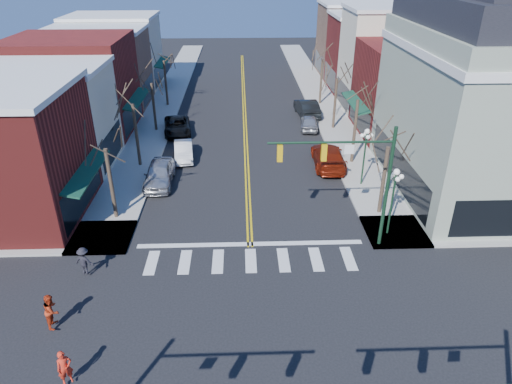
{
  "coord_description": "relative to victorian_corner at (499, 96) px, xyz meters",
  "views": [
    {
      "loc": [
        -0.44,
        -14.14,
        14.95
      ],
      "look_at": [
        0.38,
        8.95,
        2.8
      ],
      "focal_mm": 32.0,
      "sensor_mm": 36.0,
      "label": 1
    }
  ],
  "objects": [
    {
      "name": "ground",
      "position": [
        -16.5,
        -14.5,
        -6.66
      ],
      "size": [
        160.0,
        160.0,
        0.0
      ],
      "primitive_type": "plane",
      "color": "black",
      "rests_on": "ground"
    },
    {
      "name": "sidewalk_left",
      "position": [
        -25.25,
        5.5,
        -6.58
      ],
      "size": [
        3.5,
        70.0,
        0.15
      ],
      "primitive_type": "cube",
      "color": "#9E9B93",
      "rests_on": "ground"
    },
    {
      "name": "sidewalk_right",
      "position": [
        -7.75,
        5.5,
        -6.58
      ],
      "size": [
        3.5,
        70.0,
        0.15
      ],
      "primitive_type": "cube",
      "color": "#9E9B93",
      "rests_on": "ground"
    },
    {
      "name": "bldg_left_stucco_a",
      "position": [
        -32.0,
        5.0,
        -2.91
      ],
      "size": [
        10.0,
        7.0,
        7.5
      ],
      "primitive_type": "cube",
      "color": "beige",
      "rests_on": "ground"
    },
    {
      "name": "bldg_left_brick_b",
      "position": [
        -32.0,
        13.0,
        -2.41
      ],
      "size": [
        10.0,
        9.0,
        8.5
      ],
      "primitive_type": "cube",
      "color": "maroon",
      "rests_on": "ground"
    },
    {
      "name": "bldg_left_tan",
      "position": [
        -32.0,
        21.25,
        -2.76
      ],
      "size": [
        10.0,
        7.5,
        7.8
      ],
      "primitive_type": "cube",
      "color": "#926850",
      "rests_on": "ground"
    },
    {
      "name": "bldg_left_stucco_b",
      "position": [
        -32.0,
        29.0,
        -2.56
      ],
      "size": [
        10.0,
        8.0,
        8.2
      ],
      "primitive_type": "cube",
      "color": "beige",
      "rests_on": "ground"
    },
    {
      "name": "bldg_right_brick_a",
      "position": [
        -1.0,
        11.25,
        -2.66
      ],
      "size": [
        10.0,
        8.5,
        8.0
      ],
      "primitive_type": "cube",
      "color": "maroon",
      "rests_on": "ground"
    },
    {
      "name": "bldg_right_stucco",
      "position": [
        -1.0,
        19.0,
        -1.66
      ],
      "size": [
        10.0,
        7.0,
        10.0
      ],
      "primitive_type": "cube",
      "color": "beige",
      "rests_on": "ground"
    },
    {
      "name": "bldg_right_brick_b",
      "position": [
        -1.0,
        26.5,
        -2.41
      ],
      "size": [
        10.0,
        8.0,
        8.5
      ],
      "primitive_type": "cube",
      "color": "maroon",
      "rests_on": "ground"
    },
    {
      "name": "bldg_right_tan",
      "position": [
        -1.0,
        34.5,
        -2.16
      ],
      "size": [
        10.0,
        8.0,
        9.0
      ],
      "primitive_type": "cube",
      "color": "#926850",
      "rests_on": "ground"
    },
    {
      "name": "victorian_corner",
      "position": [
        0.0,
        0.0,
        0.0
      ],
      "size": [
        12.25,
        14.25,
        13.3
      ],
      "color": "#929D88",
      "rests_on": "ground"
    },
    {
      "name": "traffic_mast_far_right",
      "position": [
        -10.95,
        -7.1,
        -1.95
      ],
      "size": [
        6.6,
        0.28,
        7.2
      ],
      "color": "#14331E",
      "rests_on": "ground"
    },
    {
      "name": "lamppost_corner",
      "position": [
        -8.3,
        -6.0,
        -3.7
      ],
      "size": [
        0.36,
        0.36,
        4.33
      ],
      "color": "#14331E",
      "rests_on": "ground"
    },
    {
      "name": "lamppost_midblock",
      "position": [
        -8.3,
        0.5,
        -3.7
      ],
      "size": [
        0.36,
        0.36,
        4.33
      ],
      "color": "#14331E",
      "rests_on": "ground"
    },
    {
      "name": "tree_left_a",
      "position": [
        -24.9,
        -3.5,
        -4.28
      ],
      "size": [
        0.24,
        0.24,
        4.76
      ],
      "primitive_type": "cylinder",
      "color": "#382B21",
      "rests_on": "ground"
    },
    {
      "name": "tree_left_b",
      "position": [
        -24.9,
        4.5,
        -4.14
      ],
      "size": [
        0.24,
        0.24,
        5.04
      ],
      "primitive_type": "cylinder",
      "color": "#382B21",
      "rests_on": "ground"
    },
    {
      "name": "tree_left_c",
      "position": [
        -24.9,
        12.5,
        -4.38
      ],
      "size": [
        0.24,
        0.24,
        4.55
      ],
      "primitive_type": "cylinder",
      "color": "#382B21",
      "rests_on": "ground"
    },
    {
      "name": "tree_left_d",
      "position": [
        -24.9,
        20.5,
        -4.21
      ],
      "size": [
        0.24,
        0.24,
        4.9
      ],
      "primitive_type": "cylinder",
      "color": "#382B21",
      "rests_on": "ground"
    },
    {
      "name": "tree_right_a",
      "position": [
        -8.1,
        -3.5,
        -4.35
      ],
      "size": [
        0.24,
        0.24,
        4.62
      ],
      "primitive_type": "cylinder",
      "color": "#382B21",
      "rests_on": "ground"
    },
    {
      "name": "tree_right_b",
      "position": [
        -8.1,
        4.5,
        -4.07
      ],
      "size": [
        0.24,
        0.24,
        5.18
      ],
      "primitive_type": "cylinder",
      "color": "#382B21",
      "rests_on": "ground"
    },
    {
      "name": "tree_right_c",
      "position": [
        -8.1,
        12.5,
        -4.24
      ],
      "size": [
        0.24,
        0.24,
        4.83
      ],
      "primitive_type": "cylinder",
      "color": "#382B21",
      "rests_on": "ground"
    },
    {
      "name": "tree_right_d",
      "position": [
        -8.1,
        20.5,
        -4.17
      ],
      "size": [
        0.24,
        0.24,
        4.97
      ],
      "primitive_type": "cylinder",
      "color": "#382B21",
      "rests_on": "ground"
    },
    {
      "name": "car_left_near",
      "position": [
        -22.87,
        1.29,
        -5.83
      ],
      "size": [
        2.03,
        4.87,
        1.65
      ],
      "primitive_type": "imported",
      "rotation": [
        0.0,
        0.0,
        0.02
      ],
      "color": "#B2B1B6",
      "rests_on": "ground"
    },
    {
      "name": "car_left_mid",
      "position": [
        -21.61,
        5.86,
        -5.99
      ],
      "size": [
        1.91,
        4.22,
        1.34
      ],
      "primitive_type": "imported",
      "rotation": [
        0.0,
        0.0,
        0.12
      ],
      "color": "silver",
      "rests_on": "ground"
    },
    {
      "name": "car_left_far",
      "position": [
        -22.82,
        11.85,
        -5.95
      ],
      "size": [
        3.01,
        5.35,
        1.41
      ],
      "primitive_type": "imported",
      "rotation": [
        0.0,
        0.0,
        0.14
      ],
      "color": "black",
      "rests_on": "ground"
    },
    {
      "name": "car_right_near",
      "position": [
        -10.1,
        4.01,
        -5.84
      ],
      "size": [
        2.52,
        5.72,
        1.64
      ],
      "primitive_type": "imported",
      "rotation": [
        0.0,
        0.0,
        3.1
      ],
      "color": "maroon",
      "rests_on": "ground"
    },
    {
      "name": "car_right_mid",
      "position": [
        -10.38,
        12.56,
        -5.97
      ],
      "size": [
        2.11,
        4.2,
        1.37
      ],
      "primitive_type": "imported",
      "rotation": [
        0.0,
        0.0,
        3.02
      ],
      "color": "#A9AAAE",
      "rests_on": "ground"
    },
    {
      "name": "car_right_far",
      "position": [
        -10.1,
        16.57,
        -5.8
      ],
      "size": [
        2.28,
        5.36,
        1.72
      ],
      "primitive_type": "imported",
      "rotation": [
        0.0,
        0.0,
        3.23
      ],
      "color": "black",
      "rests_on": "ground"
    },
    {
      "name": "pedestrian_red_a",
      "position": [
        -23.8,
        -16.14,
        -5.73
      ],
      "size": [
        0.68,
        0.63,
        1.56
      ],
      "primitive_type": "imported",
      "rotation": [
        0.0,
        0.0,
        0.58
      ],
      "color": "red",
      "rests_on": "sidewalk_left"
    },
    {
      "name": "pedestrian_red_b",
      "position": [
        -25.39,
        -13.01,
        -5.66
      ],
      "size": [
        0.71,
        0.87,
        1.69
      ],
      "primitive_type": "imported",
      "rotation": [
        0.0,
        0.0,
        1.66
      ],
      "color": "#AF2E12",
      "rests_on": "sidewalk_left"
    },
    {
      "name": "pedestrian_dark_b",
      "position": [
        -25.09,
        -9.29,
        -5.73
      ],
      "size": [
        1.12,
        0.81,
        1.56
      ],
      "primitive_type": "imported",
      "rotation": [
        0.0,
        0.0,
        2.89
      ],
      "color": "black",
      "rests_on": "sidewalk_left"
    }
  ]
}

